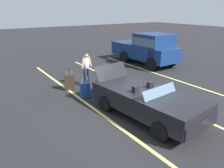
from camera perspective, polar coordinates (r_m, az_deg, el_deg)
The scene contains 10 objects.
ground_plane at distance 8.02m, azimuth 8.80°, elevation -8.21°, with size 80.00×80.00×0.00m, color black.
lot_line_near at distance 7.32m, azimuth 1.43°, elevation -10.81°, with size 18.00×0.12×0.01m, color #EAE066.
lot_line_mid at distance 8.99m, azimuth 15.69°, elevation -5.61°, with size 18.00×0.12×0.01m, color #EAE066.
lot_line_far at distance 11.07m, azimuth 24.89°, elevation -1.99°, with size 18.00×0.12×0.01m, color #EAE066.
convertible_car at distance 7.65m, azimuth 10.12°, elevation -4.76°, with size 4.33×2.15×1.51m.
suitcase_large_black at distance 10.48m, azimuth -10.97°, elevation 0.50°, with size 0.43×0.55×1.01m.
suitcase_medium_bright at distance 9.52m, azimuth -7.01°, elevation -1.57°, with size 0.34×0.44×0.96m.
duffel_bag at distance 10.08m, azimuth -0.65°, elevation -1.16°, with size 0.41×0.67×0.34m.
traveler_person at distance 10.76m, azimuth -6.62°, elevation 4.34°, with size 0.25×0.61×1.65m.
parked_pickup_truck_near at distance 15.11m, azimuth 9.32°, elevation 9.17°, with size 5.03×2.14×2.10m.
Camera 1 is at (5.16, -4.94, 3.65)m, focal length 35.28 mm.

